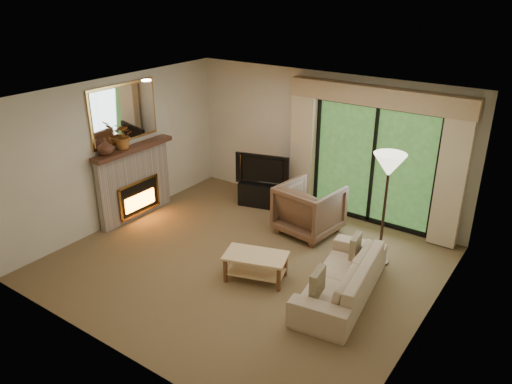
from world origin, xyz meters
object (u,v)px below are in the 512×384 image
Objects in this scene: coffee_table at (256,267)px; armchair at (309,209)px; media_console at (264,194)px; sofa at (341,277)px.

armchair is at bearing 74.97° from coffee_table.
sofa reaches higher than media_console.
armchair is 1.08× the size of coffee_table.
sofa is 1.26m from coffee_table.
armchair is at bearing -36.40° from media_console.
coffee_table is at bearing 100.25° from armchair.
media_console is at bearing 103.58° from coffee_table.
media_console is at bearing -134.13° from sofa.
coffee_table is at bearing -73.95° from media_console.
media_console is 1.02× the size of coffee_table.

